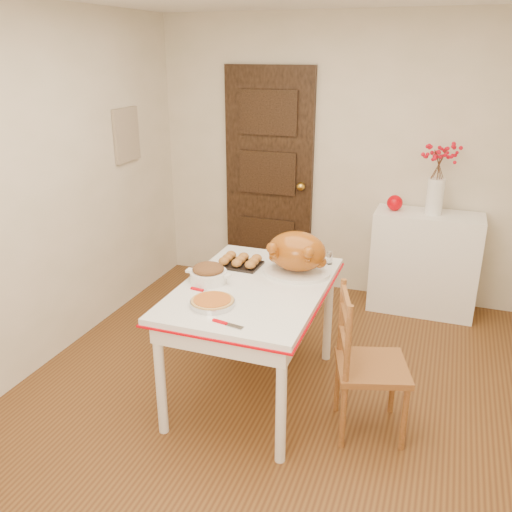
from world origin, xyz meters
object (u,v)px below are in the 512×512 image
at_px(chair_oak, 372,364).
at_px(turkey_platter, 297,254).
at_px(kitchen_table, 253,340).
at_px(pumpkin_pie, 212,301).
at_px(sideboard, 424,263).

xyz_separation_m(chair_oak, turkey_platter, (-0.59, 0.41, 0.47)).
height_order(kitchen_table, pumpkin_pie, pumpkin_pie).
bearing_deg(turkey_platter, kitchen_table, -113.19).
xyz_separation_m(chair_oak, pumpkin_pie, (-0.91, -0.22, 0.36)).
xyz_separation_m(kitchen_table, pumpkin_pie, (-0.12, -0.35, 0.42)).
bearing_deg(turkey_platter, pumpkin_pie, -104.37).
relative_size(sideboard, kitchen_table, 0.68).
relative_size(kitchen_table, pumpkin_pie, 5.06).
distance_m(turkey_platter, pumpkin_pie, 0.72).
xyz_separation_m(kitchen_table, turkey_platter, (0.20, 0.28, 0.54)).
height_order(kitchen_table, chair_oak, chair_oak).
relative_size(turkey_platter, pumpkin_pie, 1.73).
xyz_separation_m(turkey_platter, pumpkin_pie, (-0.33, -0.63, -0.12)).
relative_size(sideboard, turkey_platter, 1.98).
xyz_separation_m(kitchen_table, chair_oak, (0.79, -0.13, 0.07)).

